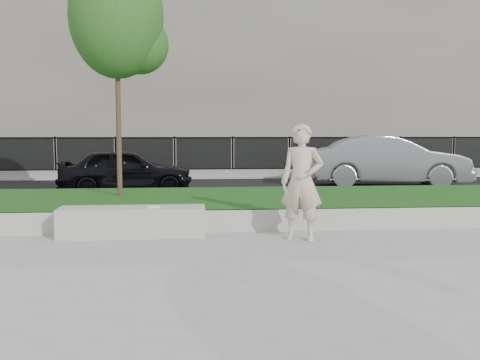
{
  "coord_description": "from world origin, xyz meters",
  "views": [
    {
      "loc": [
        0.03,
        -8.35,
        1.78
      ],
      "look_at": [
        0.9,
        1.2,
        0.92
      ],
      "focal_mm": 40.0,
      "sensor_mm": 36.0,
      "label": 1
    }
  ],
  "objects": [
    {
      "name": "stone_bench",
      "position": [
        -0.98,
        0.8,
        0.25
      ],
      "size": [
        2.47,
        0.62,
        0.5
      ],
      "primitive_type": "cube",
      "color": "#99968F",
      "rests_on": "ground"
    },
    {
      "name": "grass_bank",
      "position": [
        0.0,
        3.0,
        0.2
      ],
      "size": [
        34.0,
        4.0,
        0.4
      ],
      "primitive_type": "cube",
      "color": "#0F370D",
      "rests_on": "ground"
    },
    {
      "name": "iron_fence",
      "position": [
        0.0,
        12.0,
        0.54
      ],
      "size": [
        32.0,
        0.3,
        1.5
      ],
      "color": "slate",
      "rests_on": "far_pavement"
    },
    {
      "name": "ground",
      "position": [
        0.0,
        0.0,
        0.0
      ],
      "size": [
        90.0,
        90.0,
        0.0
      ],
      "primitive_type": "plane",
      "color": "gray",
      "rests_on": "ground"
    },
    {
      "name": "grass_kerb",
      "position": [
        0.0,
        1.04,
        0.2
      ],
      "size": [
        34.0,
        0.08,
        0.4
      ],
      "primitive_type": "cube",
      "color": "#99968F",
      "rests_on": "ground"
    },
    {
      "name": "building_facade",
      "position": [
        0.0,
        20.0,
        5.0
      ],
      "size": [
        34.0,
        10.0,
        10.0
      ],
      "primitive_type": "cube",
      "color": "#646058",
      "rests_on": "ground"
    },
    {
      "name": "far_pavement",
      "position": [
        0.0,
        13.0,
        0.06
      ],
      "size": [
        34.0,
        3.0,
        0.12
      ],
      "primitive_type": "cube",
      "color": "gray",
      "rests_on": "ground"
    },
    {
      "name": "man",
      "position": [
        1.83,
        0.25,
        0.96
      ],
      "size": [
        0.82,
        0.69,
        1.92
      ],
      "primitive_type": "imported",
      "rotation": [
        0.0,
        0.0,
        -0.38
      ],
      "color": "beige",
      "rests_on": "ground"
    },
    {
      "name": "car_dark",
      "position": [
        -1.85,
        7.23,
        0.68
      ],
      "size": [
        3.87,
        1.78,
        1.29
      ],
      "primitive_type": "imported",
      "rotation": [
        0.0,
        0.0,
        1.64
      ],
      "color": "black",
      "rests_on": "street"
    },
    {
      "name": "young_tree",
      "position": [
        -1.46,
        3.48,
        4.12
      ],
      "size": [
        2.09,
        2.0,
        5.12
      ],
      "color": "#38281C",
      "rests_on": "grass_bank"
    },
    {
      "name": "book",
      "position": [
        -0.63,
        0.72,
        0.52
      ],
      "size": [
        0.25,
        0.21,
        0.02
      ],
      "primitive_type": "cube",
      "rotation": [
        0.0,
        0.0,
        0.28
      ],
      "color": "silver",
      "rests_on": "stone_bench"
    },
    {
      "name": "car_silver",
      "position": [
        6.35,
        8.32,
        0.86
      ],
      "size": [
        5.16,
        2.43,
        1.64
      ],
      "primitive_type": "imported",
      "rotation": [
        0.0,
        0.0,
        1.43
      ],
      "color": "gray",
      "rests_on": "street"
    },
    {
      "name": "street",
      "position": [
        0.0,
        8.5,
        0.02
      ],
      "size": [
        34.0,
        7.0,
        0.04
      ],
      "primitive_type": "cube",
      "color": "black",
      "rests_on": "ground"
    }
  ]
}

